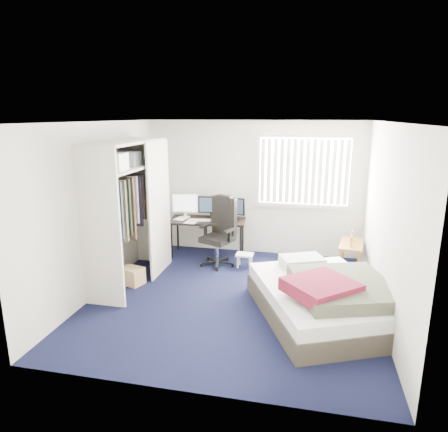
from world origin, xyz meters
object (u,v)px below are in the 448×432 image
desk (208,217)px  nightstand (351,247)px  office_chair (220,238)px  bed (325,297)px

desk → nightstand: 2.60m
desk → office_chair: size_ratio=1.19×
desk → office_chair: 0.61m
desk → office_chair: office_chair is taller
nightstand → desk: bearing=172.6°
office_chair → bed: 2.41m
desk → nightstand: (2.57, -0.33, -0.29)m
desk → nightstand: bearing=-7.4°
office_chair → desk: bearing=126.3°
office_chair → nightstand: office_chair is taller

